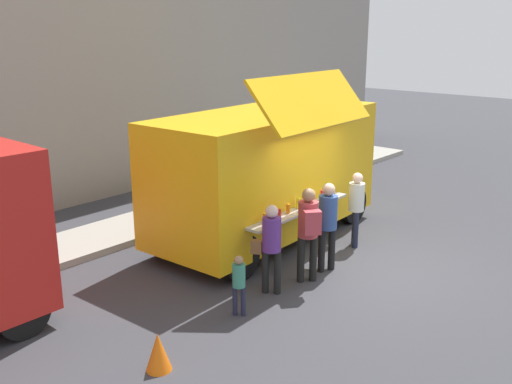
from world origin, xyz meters
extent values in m
plane|color=#38383D|center=(0.00, 0.00, 0.00)|extent=(60.00, 60.00, 0.00)
cube|color=#9E998E|center=(-3.95, 5.12, 0.07)|extent=(28.00, 1.60, 0.15)
cube|color=#EEB013|center=(0.05, 2.52, 1.56)|extent=(5.67, 2.49, 2.51)
cube|color=#EEB013|center=(-0.44, 0.99, 3.22)|extent=(3.10, 0.95, 0.95)
cube|color=black|center=(-0.46, 1.44, 1.86)|extent=(2.92, 0.23, 1.13)
cube|color=#B7B7BC|center=(-0.45, 1.22, 1.02)|extent=(3.08, 0.49, 0.05)
cylinder|color=orange|center=(-1.56, 1.21, 1.14)|extent=(0.07, 0.07, 0.19)
cylinder|color=red|center=(-1.21, 1.15, 1.15)|extent=(0.07, 0.07, 0.20)
cylinder|color=orange|center=(-0.82, 1.24, 1.14)|extent=(0.08, 0.08, 0.19)
cylinder|color=yellow|center=(-0.44, 1.28, 1.16)|extent=(0.07, 0.07, 0.21)
cylinder|color=silver|center=(-0.07, 1.25, 1.14)|extent=(0.08, 0.08, 0.19)
cylinder|color=red|center=(0.28, 1.20, 1.17)|extent=(0.08, 0.08, 0.24)
cylinder|color=green|center=(0.67, 1.31, 1.14)|extent=(0.08, 0.08, 0.19)
cube|color=black|center=(2.78, 2.64, 2.01)|extent=(0.17, 1.90, 1.11)
cylinder|color=black|center=(2.09, 3.58, 0.45)|extent=(0.90, 0.28, 0.90)
cylinder|color=black|center=(2.18, 1.65, 0.45)|extent=(0.90, 0.28, 0.90)
cylinder|color=black|center=(-2.09, 3.40, 0.45)|extent=(0.90, 0.28, 0.90)
cylinder|color=black|center=(-2.00, 1.46, 0.45)|extent=(0.90, 0.28, 0.90)
cube|color=black|center=(-5.11, 3.54, 1.95)|extent=(0.11, 1.90, 1.01)
cylinder|color=black|center=(-5.68, 2.51, 0.42)|extent=(0.84, 0.26, 0.84)
cone|color=orange|center=(-4.91, 0.28, 0.28)|extent=(0.36, 0.36, 0.55)
cylinder|color=#2E6639|center=(4.40, 4.82, 0.51)|extent=(0.60, 0.60, 1.03)
cylinder|color=black|center=(-0.70, 0.51, 0.43)|extent=(0.14, 0.14, 0.86)
cylinder|color=black|center=(-0.49, 0.42, 0.43)|extent=(0.14, 0.14, 0.86)
cylinder|color=#2B4885|center=(-0.59, 0.47, 1.18)|extent=(0.36, 0.36, 0.65)
sphere|color=#D1A88A|center=(-0.59, 0.47, 1.62)|extent=(0.24, 0.24, 0.24)
cube|color=brown|center=(-0.85, 0.58, 0.91)|extent=(0.25, 0.22, 0.25)
cylinder|color=black|center=(-1.32, 0.54, 0.44)|extent=(0.14, 0.14, 0.87)
cylinder|color=black|center=(-1.14, 0.39, 0.44)|extent=(0.14, 0.14, 0.87)
cylinder|color=#AA393E|center=(-1.23, 0.46, 1.20)|extent=(0.36, 0.36, 0.66)
sphere|color=#9D734F|center=(-1.23, 0.46, 1.66)|extent=(0.25, 0.25, 0.25)
cube|color=#AC3843|center=(-1.41, 0.25, 1.24)|extent=(0.35, 0.34, 0.43)
cylinder|color=black|center=(-2.10, 0.73, 0.40)|extent=(0.13, 0.13, 0.80)
cylinder|color=black|center=(-2.00, 0.55, 0.40)|extent=(0.13, 0.13, 0.80)
cylinder|color=#562C80|center=(-2.05, 0.64, 1.10)|extent=(0.33, 0.33, 0.60)
sphere|color=beige|center=(-2.05, 0.64, 1.52)|extent=(0.22, 0.22, 0.22)
cube|color=brown|center=(-2.18, 0.87, 0.85)|extent=(0.21, 0.24, 0.23)
cylinder|color=#1C2136|center=(0.81, 0.69, 0.40)|extent=(0.13, 0.13, 0.79)
cylinder|color=#1C2136|center=(0.99, 0.82, 0.40)|extent=(0.13, 0.13, 0.79)
cylinder|color=silver|center=(0.90, 0.76, 1.09)|extent=(0.33, 0.33, 0.60)
sphere|color=beige|center=(0.90, 0.76, 1.50)|extent=(0.22, 0.22, 0.22)
cylinder|color=#202238|center=(-3.07, 0.56, 0.26)|extent=(0.08, 0.08, 0.51)
cylinder|color=#202238|center=(-3.00, 0.45, 0.26)|extent=(0.08, 0.08, 0.51)
cylinder|color=#358168|center=(-3.03, 0.51, 0.70)|extent=(0.21, 0.21, 0.39)
sphere|color=#967052|center=(-3.03, 0.51, 0.97)|extent=(0.14, 0.14, 0.14)
camera|label=1|loc=(-9.35, -5.35, 4.56)|focal=40.90mm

